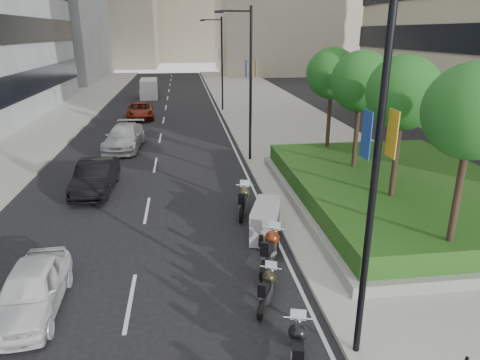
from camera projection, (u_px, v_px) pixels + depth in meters
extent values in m
cube|color=#9E9B93|center=(281.00, 121.00, 38.36)|extent=(10.00, 100.00, 0.15)
cube|color=#9E9B93|center=(36.00, 127.00, 35.73)|extent=(8.00, 100.00, 0.15)
cube|color=silver|center=(222.00, 123.00, 37.72)|extent=(0.12, 100.00, 0.01)
cube|color=silver|center=(163.00, 125.00, 37.07)|extent=(0.12, 100.00, 0.01)
cube|color=gray|center=(399.00, 198.00, 19.66)|extent=(10.00, 14.00, 0.40)
cube|color=#1C4413|center=(401.00, 186.00, 19.47)|extent=(9.40, 13.40, 0.80)
cylinder|color=#332319|center=(456.00, 205.00, 13.14)|extent=(0.22, 0.22, 4.00)
sphere|color=#184D18|center=(472.00, 112.00, 12.19)|extent=(2.80, 2.80, 2.80)
cylinder|color=#332319|center=(394.00, 167.00, 16.88)|extent=(0.22, 0.22, 4.00)
sphere|color=#184D18|center=(404.00, 93.00, 15.93)|extent=(2.80, 2.80, 2.80)
cylinder|color=#332319|center=(355.00, 142.00, 20.63)|extent=(0.22, 0.22, 4.00)
sphere|color=#184D18|center=(361.00, 81.00, 19.68)|extent=(2.80, 2.80, 2.80)
cylinder|color=#332319|center=(328.00, 126.00, 24.37)|extent=(0.22, 0.22, 4.00)
sphere|color=#184D18|center=(332.00, 73.00, 23.42)|extent=(2.80, 2.80, 2.80)
cylinder|color=black|center=(374.00, 185.00, 9.16)|extent=(0.16, 0.16, 9.00)
cube|color=gold|center=(392.00, 134.00, 8.84)|extent=(0.02, 0.45, 1.00)
cube|color=navy|center=(366.00, 135.00, 8.77)|extent=(0.02, 0.45, 1.00)
cylinder|color=black|center=(251.00, 88.00, 25.08)|extent=(0.16, 0.16, 9.00)
cylinder|color=black|center=(235.00, 11.00, 23.59)|extent=(1.80, 0.10, 0.10)
cube|color=black|center=(219.00, 12.00, 23.50)|extent=(0.50, 0.22, 0.14)
cube|color=gold|center=(255.00, 68.00, 24.76)|extent=(0.02, 0.45, 1.00)
cube|color=navy|center=(246.00, 69.00, 24.69)|extent=(0.02, 0.45, 1.00)
cylinder|color=black|center=(222.00, 65.00, 41.94)|extent=(0.16, 0.16, 9.00)
cylinder|color=black|center=(212.00, 20.00, 40.45)|extent=(1.80, 0.10, 0.10)
cube|color=black|center=(203.00, 20.00, 40.36)|extent=(0.50, 0.22, 0.14)
cube|color=gold|center=(225.00, 54.00, 41.61)|extent=(0.02, 0.45, 1.00)
cube|color=navy|center=(219.00, 54.00, 41.54)|extent=(0.02, 0.45, 1.00)
cylinder|color=black|center=(297.00, 337.00, 10.81)|extent=(0.26, 0.61, 0.60)
cube|color=silver|center=(297.00, 354.00, 9.99)|extent=(0.49, 0.86, 0.40)
sphere|color=black|center=(298.00, 333.00, 10.17)|extent=(0.46, 0.46, 0.46)
cube|color=black|center=(298.00, 352.00, 9.62)|extent=(0.44, 0.77, 0.15)
cylinder|color=silver|center=(298.00, 318.00, 10.34)|extent=(0.70, 0.23, 0.05)
cylinder|color=black|center=(261.00, 310.00, 11.88)|extent=(0.32, 0.54, 0.55)
cylinder|color=black|center=(272.00, 283.00, 13.15)|extent=(0.32, 0.54, 0.55)
cube|color=silver|center=(266.00, 293.00, 12.43)|extent=(0.55, 0.79, 0.37)
sphere|color=black|center=(269.00, 277.00, 12.58)|extent=(0.42, 0.42, 0.42)
cube|color=black|center=(264.00, 289.00, 12.10)|extent=(0.50, 0.70, 0.14)
cylinder|color=silver|center=(271.00, 268.00, 12.73)|extent=(0.61, 0.31, 0.04)
cylinder|color=black|center=(264.00, 270.00, 13.76)|extent=(0.40, 0.66, 0.67)
cylinder|color=black|center=(275.00, 246.00, 15.31)|extent=(0.40, 0.66, 0.67)
cube|color=silver|center=(269.00, 254.00, 14.43)|extent=(0.68, 0.96, 0.45)
sphere|color=#65220D|center=(272.00, 238.00, 14.62)|extent=(0.52, 0.52, 0.52)
cube|color=black|center=(267.00, 249.00, 14.03)|extent=(0.61, 0.86, 0.17)
cylinder|color=silver|center=(274.00, 228.00, 14.80)|extent=(0.74, 0.38, 0.05)
cylinder|color=black|center=(262.00, 238.00, 15.91)|extent=(0.33, 0.66, 0.65)
cylinder|color=black|center=(268.00, 220.00, 17.47)|extent=(0.33, 0.66, 0.65)
cube|color=gray|center=(265.00, 220.00, 16.58)|extent=(1.55, 2.37, 1.31)
cylinder|color=black|center=(241.00, 215.00, 17.93)|extent=(0.28, 0.67, 0.66)
cylinder|color=black|center=(245.00, 200.00, 19.52)|extent=(0.28, 0.67, 0.66)
cube|color=silver|center=(243.00, 204.00, 18.62)|extent=(0.52, 0.95, 0.44)
sphere|color=#31301B|center=(244.00, 192.00, 18.81)|extent=(0.51, 0.51, 0.51)
cube|color=black|center=(242.00, 199.00, 18.21)|extent=(0.48, 0.84, 0.17)
cylinder|color=silver|center=(245.00, 185.00, 19.01)|extent=(0.77, 0.24, 0.05)
imported|color=white|center=(31.00, 289.00, 12.11)|extent=(1.77, 4.12, 1.39)
imported|color=black|center=(96.00, 177.00, 21.31)|extent=(1.80, 4.76, 1.55)
imported|color=silver|center=(124.00, 137.00, 29.20)|extent=(2.70, 5.69, 1.60)
imported|color=maroon|center=(140.00, 110.00, 39.64)|extent=(2.80, 5.35, 1.44)
cube|color=silver|center=(149.00, 89.00, 52.00)|extent=(2.22, 5.30, 2.19)
cube|color=silver|center=(148.00, 95.00, 50.32)|extent=(2.04, 1.34, 1.15)
cylinder|color=black|center=(141.00, 97.00, 50.38)|extent=(0.26, 0.73, 0.73)
cylinder|color=black|center=(156.00, 97.00, 50.59)|extent=(0.26, 0.73, 0.73)
cylinder|color=black|center=(144.00, 93.00, 53.70)|extent=(0.26, 0.73, 0.73)
cylinder|color=black|center=(157.00, 93.00, 53.91)|extent=(0.26, 0.73, 0.73)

